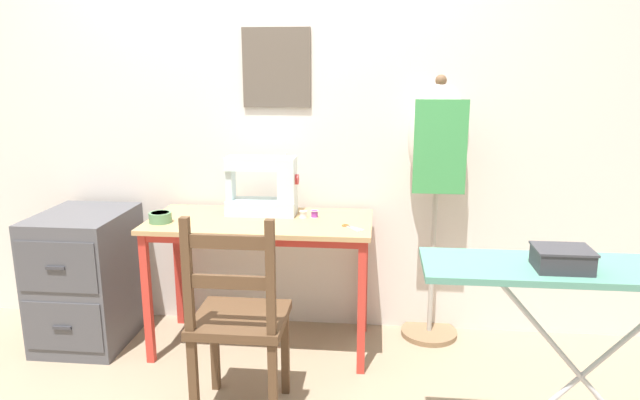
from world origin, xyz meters
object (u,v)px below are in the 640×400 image
at_px(storage_box, 562,259).
at_px(thread_spool_mid_table, 314,214).
at_px(filing_cabinet, 87,278).
at_px(ironing_board, 592,279).
at_px(thread_spool_near_machine, 303,214).
at_px(scissors, 349,227).
at_px(dress_form, 438,154).
at_px(sewing_machine, 266,188).
at_px(fabric_bowl, 160,217).
at_px(wooden_chair, 239,321).

bearing_deg(storage_box, thread_spool_mid_table, 134.49).
height_order(thread_spool_mid_table, filing_cabinet, thread_spool_mid_table).
bearing_deg(ironing_board, thread_spool_mid_table, 139.08).
height_order(thread_spool_near_machine, filing_cabinet, thread_spool_near_machine).
xyz_separation_m(scissors, dress_form, (0.45, 0.32, 0.33)).
relative_size(sewing_machine, dress_form, 0.27).
bearing_deg(thread_spool_mid_table, filing_cabinet, -175.97).
xyz_separation_m(filing_cabinet, storage_box, (2.24, -0.90, 0.50)).
xyz_separation_m(fabric_bowl, dress_form, (1.44, 0.33, 0.30)).
xyz_separation_m(fabric_bowl, storage_box, (1.76, -0.81, 0.12)).
xyz_separation_m(dress_form, storage_box, (0.32, -1.14, -0.19)).
bearing_deg(ironing_board, scissors, 139.05).
bearing_deg(fabric_bowl, filing_cabinet, 169.66).
xyz_separation_m(sewing_machine, dress_form, (0.92, 0.10, 0.18)).
bearing_deg(wooden_chair, fabric_bowl, 135.05).
bearing_deg(storage_box, fabric_bowl, 155.21).
bearing_deg(filing_cabinet, fabric_bowl, -10.34).
height_order(thread_spool_near_machine, storage_box, storage_box).
bearing_deg(thread_spool_near_machine, fabric_bowl, -167.03).
xyz_separation_m(thread_spool_mid_table, dress_form, (0.65, 0.15, 0.31)).
bearing_deg(ironing_board, storage_box, -161.96).
height_order(sewing_machine, filing_cabinet, sewing_machine).
relative_size(sewing_machine, wooden_chair, 0.42).
bearing_deg(fabric_bowl, thread_spool_near_machine, 12.97).
distance_m(sewing_machine, fabric_bowl, 0.57).
relative_size(sewing_machine, fabric_bowl, 3.37).
relative_size(fabric_bowl, storage_box, 0.60).
distance_m(thread_spool_near_machine, filing_cabinet, 1.27).
distance_m(scissors, ironing_board, 1.19).
xyz_separation_m(sewing_machine, ironing_board, (1.37, -0.99, -0.09)).
xyz_separation_m(fabric_bowl, thread_spool_mid_table, (0.79, 0.18, -0.01)).
bearing_deg(wooden_chair, sewing_machine, 91.41).
bearing_deg(wooden_chair, thread_spool_near_machine, 74.62).
relative_size(scissors, thread_spool_mid_table, 2.77).
xyz_separation_m(thread_spool_near_machine, storage_box, (1.03, -0.98, 0.13)).
height_order(thread_spool_mid_table, storage_box, storage_box).
height_order(fabric_bowl, filing_cabinet, fabric_bowl).
bearing_deg(scissors, wooden_chair, -129.58).
distance_m(filing_cabinet, storage_box, 2.47).
bearing_deg(fabric_bowl, scissors, 0.51).
height_order(fabric_bowl, dress_form, dress_form).
bearing_deg(storage_box, scissors, 133.41).
bearing_deg(thread_spool_near_machine, wooden_chair, -105.38).
xyz_separation_m(sewing_machine, thread_spool_near_machine, (0.21, -0.05, -0.13)).
bearing_deg(sewing_machine, ironing_board, -36.04).
bearing_deg(dress_form, thread_spool_mid_table, -167.22).
xyz_separation_m(thread_spool_mid_table, ironing_board, (1.10, -0.95, 0.04)).
xyz_separation_m(thread_spool_near_machine, thread_spool_mid_table, (0.06, 0.01, 0.00)).
distance_m(scissors, wooden_chair, 0.76).
relative_size(sewing_machine, storage_box, 2.02).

